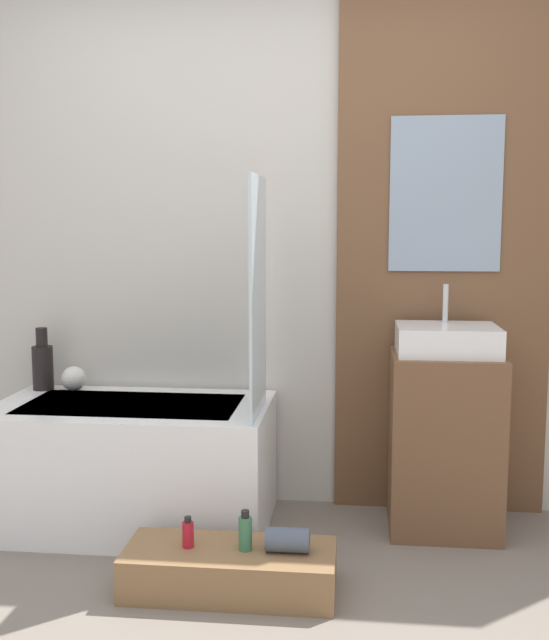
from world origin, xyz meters
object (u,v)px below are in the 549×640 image
bathtub (133,464)px  wooden_step_bench (230,570)px  sink (447,340)px  bottle_soap_primary (188,533)px  vase_tall_dark (43,364)px  vase_round_light (74,378)px  bottle_soap_secondary (245,532)px

bathtub → wooden_step_bench: bathtub is taller
bathtub → sink: bearing=4.5°
bathtub → bottle_soap_primary: bathtub is taller
sink → bottle_soap_primary: 1.38m
wooden_step_bench → vase_tall_dark: vase_tall_dark is taller
vase_round_light → bottle_soap_secondary: vase_round_light is taller
sink → bottle_soap_primary: size_ratio=3.71×
sink → vase_tall_dark: size_ratio=1.44×
bottle_soap_secondary → wooden_step_bench: bearing=180.0°
bottle_soap_primary → wooden_step_bench: bearing=0.0°
sink → bottle_soap_secondary: (-0.79, -0.69, -0.63)m
wooden_step_bench → sink: 1.34m
wooden_step_bench → bottle_soap_secondary: 0.16m
sink → bottle_soap_secondary: 1.22m
wooden_step_bench → vase_round_light: 1.33m
wooden_step_bench → vase_round_light: size_ratio=6.63×
bathtub → sink: 1.51m
sink → vase_round_light: 1.77m
bottle_soap_secondary → bathtub: bearing=136.0°
sink → vase_tall_dark: bearing=176.0°
sink → vase_round_light: size_ratio=3.68×
vase_tall_dark → vase_round_light: 0.17m
wooden_step_bench → vase_tall_dark: (-1.06, 0.82, 0.60)m
wooden_step_bench → vase_round_light: (-0.90, 0.81, 0.54)m
vase_tall_dark → bottle_soap_secondary: vase_tall_dark is taller
bathtub → vase_round_light: (-0.36, 0.23, 0.34)m
vase_round_light → bottle_soap_secondary: bearing=-40.3°
sink → bottle_soap_secondary: size_ratio=2.89×
bottle_soap_primary → bottle_soap_secondary: size_ratio=0.78×
bathtub → bottle_soap_primary: size_ratio=10.48×
vase_round_light → vase_tall_dark: bearing=176.6°
vase_tall_dark → bottle_soap_primary: size_ratio=2.58×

